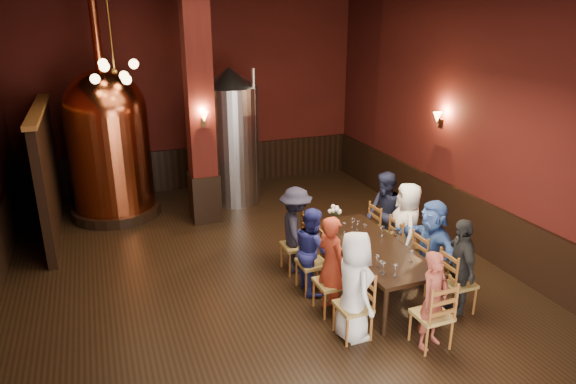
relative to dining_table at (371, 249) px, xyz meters
name	(u,v)px	position (x,y,z in m)	size (l,w,h in m)	color
room	(258,145)	(-1.50, 0.94, 1.56)	(10.00, 10.02, 4.50)	black
wainscot_right	(461,217)	(2.46, 0.94, -0.19)	(0.08, 9.90, 1.00)	black
wainscot_back	(198,167)	(-1.50, 5.90, -0.19)	(7.90, 0.08, 1.00)	black
column	(200,113)	(-1.80, 3.74, 1.56)	(0.58, 0.58, 4.50)	#46130F
partition	(48,174)	(-4.70, 4.14, 0.51)	(0.22, 3.50, 2.40)	black
pendant_cluster	(115,71)	(-3.30, 3.84, 2.41)	(0.90, 0.90, 1.70)	#A57226
sconce_wall	(441,119)	(2.40, 1.74, 1.51)	(0.20, 0.20, 0.36)	black
sconce_column	(203,118)	(-1.80, 3.44, 1.51)	(0.20, 0.20, 0.36)	black
dining_table	(371,249)	(0.00, 0.00, 0.00)	(1.03, 2.41, 0.75)	black
chair_0	(353,306)	(-0.84, -1.01, -0.23)	(0.46, 0.46, 0.92)	brown
person_0	(354,286)	(-0.84, -1.01, 0.07)	(0.74, 0.48, 1.52)	silver
chair_1	(331,282)	(-0.85, -0.34, -0.23)	(0.46, 0.46, 0.92)	brown
person_1	(331,265)	(-0.85, -0.34, 0.05)	(0.54, 0.36, 1.48)	#A8321C
chair_2	(312,263)	(-0.85, 0.32, -0.23)	(0.46, 0.46, 0.92)	brown
person_2	(312,250)	(-0.85, 0.32, -0.01)	(0.66, 0.33, 1.36)	navy
chair_3	(296,245)	(-0.86, 0.99, -0.23)	(0.46, 0.46, 0.92)	brown
person_3	(296,230)	(-0.86, 0.99, 0.05)	(0.95, 0.55, 1.47)	black
chair_4	(458,282)	(0.86, -0.99, -0.23)	(0.46, 0.46, 0.92)	brown
person_4	(460,266)	(0.86, -0.99, 0.03)	(0.84, 0.35, 1.44)	black
chair_5	(429,262)	(0.85, -0.32, -0.23)	(0.46, 0.46, 0.92)	brown
person_5	(431,246)	(0.85, -0.32, 0.05)	(1.37, 0.44, 1.48)	#395DAB
chair_6	(405,245)	(0.85, 0.34, -0.23)	(0.46, 0.46, 0.92)	brown
person_6	(407,228)	(0.85, 0.34, 0.08)	(0.76, 0.49, 1.55)	white
chair_7	(384,230)	(0.84, 1.01, -0.23)	(0.46, 0.46, 0.92)	brown
person_7	(385,214)	(0.84, 1.01, 0.07)	(0.74, 0.36, 1.52)	#1C1F38
chair_8	(432,314)	(0.02, -1.55, -0.23)	(0.46, 0.46, 0.92)	brown
person_8	(434,300)	(0.02, -1.55, -0.02)	(0.49, 0.32, 1.34)	brown
copper_kettle	(109,142)	(-3.53, 4.71, 0.90)	(1.84, 1.84, 4.34)	black
steel_vessel	(231,136)	(-0.95, 4.66, 0.82)	(1.62, 1.62, 3.01)	#B2B2B7
rose_vase	(335,213)	(-0.20, 0.87, 0.31)	(0.22, 0.22, 0.37)	white
wine_glass_0	(384,268)	(-0.30, -0.84, 0.15)	(0.07, 0.07, 0.17)	white
wine_glass_1	(377,261)	(-0.27, -0.62, 0.15)	(0.07, 0.07, 0.17)	white
wine_glass_2	(344,228)	(-0.18, 0.59, 0.15)	(0.07, 0.07, 0.17)	white
wine_glass_3	(358,226)	(0.07, 0.58, 0.15)	(0.07, 0.07, 0.17)	white
wine_glass_4	(411,256)	(0.26, -0.68, 0.15)	(0.07, 0.07, 0.17)	white
wine_glass_5	(381,267)	(-0.31, -0.79, 0.15)	(0.07, 0.07, 0.17)	white
wine_glass_6	(364,229)	(0.09, 0.41, 0.15)	(0.07, 0.07, 0.17)	white
wine_glass_7	(382,231)	(0.32, 0.24, 0.15)	(0.07, 0.07, 0.17)	white
wine_glass_8	(353,223)	(0.04, 0.70, 0.15)	(0.07, 0.07, 0.17)	white
wine_glass_9	(395,270)	(-0.18, -0.95, 0.15)	(0.07, 0.07, 0.17)	white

